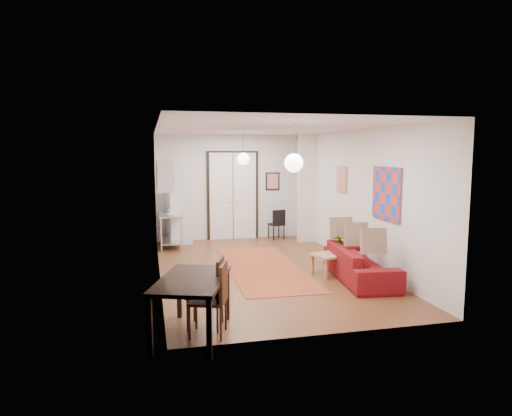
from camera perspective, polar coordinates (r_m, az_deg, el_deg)
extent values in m
plane|color=brown|center=(9.57, 0.88, -7.65)|extent=(7.00, 7.00, 0.00)
cube|color=silver|center=(9.27, 0.92, 9.97)|extent=(4.20, 7.00, 0.02)
cube|color=silver|center=(12.71, -2.96, 2.63)|extent=(4.20, 0.02, 2.90)
cube|color=silver|center=(6.00, 9.09, -2.41)|extent=(4.20, 0.02, 2.90)
cube|color=silver|center=(9.03, -12.14, 0.67)|extent=(0.02, 7.00, 2.90)
cube|color=silver|center=(10.03, 12.62, 1.28)|extent=(0.02, 7.00, 2.90)
cube|color=white|center=(12.69, -2.92, 1.49)|extent=(1.44, 0.06, 2.50)
cube|color=silver|center=(12.27, 6.38, 2.44)|extent=(0.50, 0.10, 2.90)
cube|color=silver|center=(10.49, -11.39, 4.03)|extent=(0.35, 1.00, 0.70)
cube|color=red|center=(8.89, 16.02, 1.76)|extent=(0.05, 1.00, 1.00)
cube|color=beige|center=(10.71, 10.69, 3.57)|extent=(0.05, 0.50, 0.60)
cube|color=red|center=(12.93, 2.09, 3.37)|extent=(0.40, 0.03, 0.50)
cube|color=#98683F|center=(10.99, -12.27, 4.40)|extent=(0.03, 0.44, 0.54)
sphere|color=silver|center=(11.21, -1.60, 6.14)|extent=(0.30, 0.30, 0.30)
cylinder|color=black|center=(11.21, -1.61, 8.18)|extent=(0.01, 0.01, 0.50)
sphere|color=silver|center=(7.33, 4.75, 5.64)|extent=(0.30, 0.30, 0.30)
cylinder|color=black|center=(7.33, 4.78, 8.76)|extent=(0.01, 0.01, 0.50)
cube|color=#A75129|center=(9.69, 0.90, -7.43)|extent=(1.58, 4.01, 0.01)
imported|color=maroon|center=(8.95, 12.89, -6.76)|extent=(2.28, 1.11, 0.64)
cube|color=tan|center=(9.22, 10.02, -5.68)|extent=(1.09, 0.81, 0.04)
cube|color=tan|center=(8.92, 7.96, -7.52)|extent=(0.07, 0.07, 0.39)
cube|color=tan|center=(9.26, 13.01, -7.09)|extent=(0.07, 0.07, 0.39)
cube|color=tan|center=(9.31, 6.99, -6.88)|extent=(0.07, 0.07, 0.39)
cube|color=tan|center=(9.64, 11.87, -6.50)|extent=(0.07, 0.07, 0.39)
imported|color=#325C29|center=(9.22, 10.63, -4.23)|extent=(0.43, 0.46, 0.42)
cube|color=silver|center=(11.78, -10.63, -0.83)|extent=(0.59, 1.14, 0.04)
cube|color=silver|center=(11.89, -10.56, -4.03)|extent=(0.55, 1.09, 0.03)
cylinder|color=silver|center=(11.33, -11.67, -3.32)|extent=(0.04, 0.04, 0.84)
cylinder|color=silver|center=(11.35, -9.25, -3.24)|extent=(0.04, 0.04, 0.84)
cylinder|color=silver|center=(12.35, -11.81, -2.46)|extent=(0.04, 0.04, 0.84)
cylinder|color=silver|center=(12.37, -9.59, -2.40)|extent=(0.04, 0.04, 0.84)
imported|color=beige|center=(11.48, -10.57, -0.81)|extent=(0.21, 0.21, 0.05)
imported|color=#55A8B8|center=(12.01, -10.70, -0.16)|extent=(0.08, 0.08, 0.18)
cube|color=silver|center=(12.25, -9.56, -0.60)|extent=(0.65, 0.65, 1.64)
cube|color=black|center=(6.08, -8.00, -8.90)|extent=(1.23, 1.61, 0.05)
cube|color=black|center=(5.56, -11.07, -14.84)|extent=(0.08, 0.08, 0.73)
cube|color=black|center=(5.62, -3.54, -14.46)|extent=(0.08, 0.08, 0.73)
cube|color=black|center=(6.81, -11.51, -10.72)|extent=(0.08, 0.08, 0.73)
cube|color=black|center=(6.86, -5.45, -10.46)|extent=(0.08, 0.08, 0.73)
cube|color=#331910|center=(6.45, -6.36, -10.68)|extent=(0.59, 0.58, 0.04)
cube|color=#331910|center=(6.58, -6.62, -7.92)|extent=(0.18, 0.44, 0.49)
cylinder|color=#331910|center=(6.31, -7.90, -13.35)|extent=(0.03, 0.03, 0.47)
cylinder|color=#331910|center=(6.36, -4.32, -13.15)|extent=(0.03, 0.03, 0.47)
cylinder|color=#331910|center=(6.70, -8.24, -12.14)|extent=(0.03, 0.03, 0.47)
cylinder|color=#331910|center=(6.74, -4.87, -11.97)|extent=(0.03, 0.03, 0.47)
cube|color=#331910|center=(6.19, -6.04, -11.45)|extent=(0.59, 0.58, 0.04)
cube|color=#331910|center=(6.31, -6.32, -8.56)|extent=(0.18, 0.44, 0.49)
cylinder|color=#331910|center=(6.05, -7.65, -14.25)|extent=(0.03, 0.03, 0.47)
cylinder|color=#331910|center=(6.10, -3.90, -14.04)|extent=(0.03, 0.03, 0.47)
cylinder|color=#331910|center=(6.44, -8.01, -12.95)|extent=(0.03, 0.03, 0.47)
cylinder|color=#331910|center=(6.48, -4.50, -12.76)|extent=(0.03, 0.03, 0.47)
cube|color=black|center=(12.76, 2.55, -2.06)|extent=(0.44, 0.44, 0.04)
cube|color=black|center=(12.89, 2.35, -0.96)|extent=(0.38, 0.11, 0.41)
cylinder|color=black|center=(12.60, 2.04, -3.12)|extent=(0.03, 0.03, 0.41)
cylinder|color=black|center=(12.69, 3.44, -3.06)|extent=(0.03, 0.03, 0.41)
cylinder|color=black|center=(12.91, 1.66, -2.88)|extent=(0.03, 0.03, 0.41)
cylinder|color=black|center=(12.99, 3.03, -2.82)|extent=(0.03, 0.03, 0.41)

